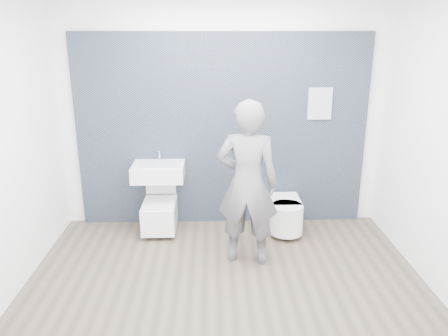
{
  "coord_description": "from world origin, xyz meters",
  "views": [
    {
      "loc": [
        -0.12,
        -3.85,
        2.41
      ],
      "look_at": [
        0.0,
        0.6,
        1.0
      ],
      "focal_mm": 35.0,
      "sensor_mm": 36.0,
      "label": 1
    }
  ],
  "objects_px": {
    "washbasin": "(158,171)",
    "toilet_square": "(160,213)",
    "visitor": "(247,184)",
    "toilet_rounded": "(285,214)"
  },
  "relations": [
    {
      "from": "washbasin",
      "to": "toilet_square",
      "type": "distance_m",
      "value": 0.53
    },
    {
      "from": "toilet_square",
      "to": "visitor",
      "type": "xyz_separation_m",
      "value": [
        1.02,
        -0.74,
        0.64
      ]
    },
    {
      "from": "toilet_square",
      "to": "visitor",
      "type": "bearing_deg",
      "value": -35.95
    },
    {
      "from": "toilet_rounded",
      "to": "visitor",
      "type": "bearing_deg",
      "value": -127.76
    },
    {
      "from": "toilet_square",
      "to": "visitor",
      "type": "distance_m",
      "value": 1.41
    },
    {
      "from": "visitor",
      "to": "toilet_rounded",
      "type": "bearing_deg",
      "value": -117.06
    },
    {
      "from": "toilet_square",
      "to": "visitor",
      "type": "relative_size",
      "value": 0.44
    },
    {
      "from": "toilet_square",
      "to": "toilet_rounded",
      "type": "distance_m",
      "value": 1.55
    },
    {
      "from": "toilet_square",
      "to": "toilet_rounded",
      "type": "relative_size",
      "value": 1.15
    },
    {
      "from": "washbasin",
      "to": "visitor",
      "type": "bearing_deg",
      "value": -37.76
    }
  ]
}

